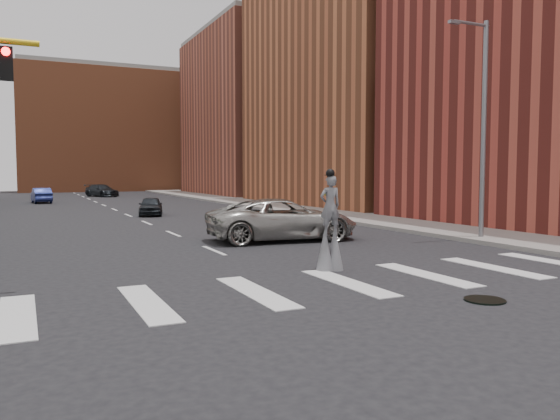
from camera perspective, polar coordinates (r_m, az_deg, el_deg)
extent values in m
plane|color=black|center=(12.87, 4.52, -8.90)|extent=(160.00, 160.00, 0.00)
cube|color=gray|center=(40.58, 2.34, 0.07)|extent=(5.00, 90.00, 0.18)
cylinder|color=black|center=(13.13, 20.61, -8.80)|extent=(0.90, 0.90, 0.04)
cube|color=#B05C37|center=(50.52, 9.55, 14.36)|extent=(16.00, 22.00, 24.00)
cube|color=#A8523E|center=(71.12, -1.73, 9.75)|extent=(16.00, 22.00, 20.00)
cube|color=#B05C37|center=(89.93, -17.51, 7.72)|extent=(26.00, 14.00, 18.00)
cylinder|color=slate|center=(24.18, 20.50, 7.61)|extent=(0.20, 0.20, 9.00)
cylinder|color=slate|center=(24.30, 19.38, 17.90)|extent=(1.80, 0.12, 0.12)
cube|color=slate|center=(23.68, 17.74, 18.19)|extent=(0.50, 0.18, 0.12)
cube|color=black|center=(14.10, -26.69, 13.50)|extent=(0.28, 0.18, 0.75)
cylinder|color=#FF0C0C|center=(14.04, -26.74, 14.58)|extent=(0.18, 0.06, 0.18)
cylinder|color=black|center=(16.08, 5.73, -4.46)|extent=(0.07, 0.07, 1.02)
cylinder|color=black|center=(15.93, 4.71, -4.53)|extent=(0.07, 0.07, 1.02)
cone|color=#5D5D62|center=(16.06, 5.74, -4.01)|extent=(0.52, 0.52, 1.28)
cone|color=#5D5D62|center=(15.91, 4.71, -4.07)|extent=(0.52, 0.52, 1.28)
imported|color=#5D5D62|center=(15.86, 5.26, 0.46)|extent=(0.66, 0.45, 1.75)
sphere|color=black|center=(15.83, 5.28, 3.84)|extent=(0.26, 0.26, 0.26)
cylinder|color=black|center=(15.83, 5.28, 3.66)|extent=(0.34, 0.34, 0.02)
cube|color=yellow|center=(15.96, 5.04, 2.21)|extent=(0.22, 0.05, 0.10)
imported|color=#A5A39C|center=(22.87, 0.27, -1.00)|extent=(6.57, 3.54, 1.75)
imported|color=black|center=(37.03, -13.35, 0.41)|extent=(2.30, 3.89, 1.24)
imported|color=navy|center=(55.09, -23.67, 1.40)|extent=(1.81, 4.35, 1.40)
imported|color=black|center=(66.72, -18.13, 1.95)|extent=(3.87, 5.28, 1.42)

